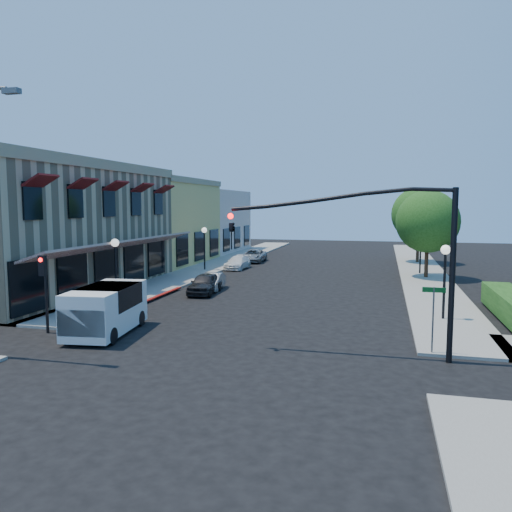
% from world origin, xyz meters
% --- Properties ---
extents(ground, '(120.00, 120.00, 0.00)m').
position_xyz_m(ground, '(0.00, 0.00, 0.00)').
color(ground, black).
rests_on(ground, ground).
extents(sidewalk_left, '(3.50, 50.00, 0.12)m').
position_xyz_m(sidewalk_left, '(-8.75, 27.00, 0.06)').
color(sidewalk_left, gray).
rests_on(sidewalk_left, ground).
extents(sidewalk_right, '(3.50, 50.00, 0.12)m').
position_xyz_m(sidewalk_right, '(8.75, 27.00, 0.06)').
color(sidewalk_right, gray).
rests_on(sidewalk_right, ground).
extents(curb_red_strip, '(0.25, 10.00, 0.06)m').
position_xyz_m(curb_red_strip, '(-6.90, 8.00, 0.00)').
color(curb_red_strip, maroon).
rests_on(curb_red_strip, ground).
extents(corner_brick_building, '(11.77, 18.20, 8.10)m').
position_xyz_m(corner_brick_building, '(-15.45, 11.00, 4.01)').
color(corner_brick_building, tan).
rests_on(corner_brick_building, ground).
extents(yellow_stucco_building, '(10.00, 12.00, 7.60)m').
position_xyz_m(yellow_stucco_building, '(-15.50, 26.00, 3.80)').
color(yellow_stucco_building, tan).
rests_on(yellow_stucco_building, ground).
extents(pink_stucco_building, '(10.00, 12.00, 7.00)m').
position_xyz_m(pink_stucco_building, '(-15.50, 38.00, 3.50)').
color(pink_stucco_building, beige).
rests_on(pink_stucco_building, ground).
extents(hedge, '(1.40, 8.00, 1.10)m').
position_xyz_m(hedge, '(11.70, 9.00, 0.00)').
color(hedge, '#1C4814').
rests_on(hedge, ground).
extents(street_tree_a, '(4.56, 4.56, 6.48)m').
position_xyz_m(street_tree_a, '(8.80, 22.00, 4.19)').
color(street_tree_a, '#372516').
rests_on(street_tree_a, ground).
extents(street_tree_b, '(4.94, 4.94, 7.02)m').
position_xyz_m(street_tree_b, '(8.80, 32.00, 4.54)').
color(street_tree_b, '#372516').
rests_on(street_tree_b, ground).
extents(signal_mast_arm, '(8.01, 0.39, 6.00)m').
position_xyz_m(signal_mast_arm, '(5.86, 1.50, 4.09)').
color(signal_mast_arm, black).
rests_on(signal_mast_arm, ground).
extents(secondary_signal, '(0.28, 0.42, 3.32)m').
position_xyz_m(secondary_signal, '(-8.00, 1.41, 2.32)').
color(secondary_signal, black).
rests_on(secondary_signal, ground).
extents(street_name_sign, '(0.80, 0.06, 2.50)m').
position_xyz_m(street_name_sign, '(7.50, 2.20, 1.70)').
color(street_name_sign, '#595B5E').
rests_on(street_name_sign, ground).
extents(lamppost_left_near, '(0.44, 0.44, 3.57)m').
position_xyz_m(lamppost_left_near, '(-8.50, 8.00, 2.74)').
color(lamppost_left_near, black).
rests_on(lamppost_left_near, ground).
extents(lamppost_left_far, '(0.44, 0.44, 3.57)m').
position_xyz_m(lamppost_left_far, '(-8.50, 22.00, 2.74)').
color(lamppost_left_far, black).
rests_on(lamppost_left_far, ground).
extents(lamppost_right_near, '(0.44, 0.44, 3.57)m').
position_xyz_m(lamppost_right_near, '(8.50, 8.00, 2.74)').
color(lamppost_right_near, black).
rests_on(lamppost_right_near, ground).
extents(lamppost_right_far, '(0.44, 0.44, 3.57)m').
position_xyz_m(lamppost_right_far, '(8.50, 24.00, 2.74)').
color(lamppost_right_far, black).
rests_on(lamppost_right_far, ground).
extents(white_van, '(2.49, 4.72, 2.00)m').
position_xyz_m(white_van, '(-5.49, 1.95, 1.16)').
color(white_van, white).
rests_on(white_van, ground).
extents(parked_car_a, '(1.74, 3.78, 1.25)m').
position_xyz_m(parked_car_a, '(-4.80, 12.00, 0.63)').
color(parked_car_a, black).
rests_on(parked_car_a, ground).
extents(parked_car_b, '(1.47, 3.34, 1.07)m').
position_xyz_m(parked_car_b, '(-4.80, 13.37, 0.53)').
color(parked_car_b, gray).
rests_on(parked_car_b, ground).
extents(parked_car_c, '(1.64, 3.77, 1.08)m').
position_xyz_m(parked_car_c, '(-6.20, 23.77, 0.54)').
color(parked_car_c, white).
rests_on(parked_car_c, ground).
extents(parked_car_d, '(2.20, 4.37, 1.18)m').
position_xyz_m(parked_car_d, '(-6.20, 29.17, 0.59)').
color(parked_car_d, gray).
rests_on(parked_car_d, ground).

